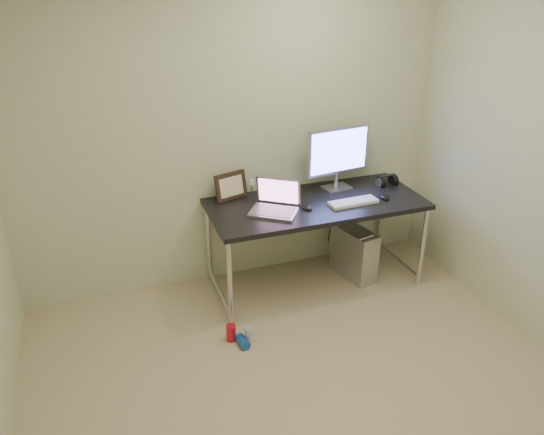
% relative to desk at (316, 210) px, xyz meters
% --- Properties ---
extents(floor, '(3.50, 3.50, 0.00)m').
position_rel_desk_xyz_m(floor, '(-0.57, -1.37, -0.68)').
color(floor, tan).
rests_on(floor, ground).
extents(wall_back, '(3.50, 0.02, 2.50)m').
position_rel_desk_xyz_m(wall_back, '(-0.57, 0.38, 0.57)').
color(wall_back, beige).
rests_on(wall_back, ground).
extents(desk, '(1.72, 0.75, 0.75)m').
position_rel_desk_xyz_m(desk, '(0.00, 0.00, 0.00)').
color(desk, black).
rests_on(desk, ground).
extents(tower_computer, '(0.28, 0.46, 0.47)m').
position_rel_desk_xyz_m(tower_computer, '(0.36, -0.02, -0.45)').
color(tower_computer, '#ADACB1').
rests_on(tower_computer, ground).
extents(cable_a, '(0.01, 0.16, 0.69)m').
position_rel_desk_xyz_m(cable_a, '(0.31, 0.33, -0.28)').
color(cable_a, black).
rests_on(cable_a, ground).
extents(cable_b, '(0.02, 0.11, 0.71)m').
position_rel_desk_xyz_m(cable_b, '(0.40, 0.31, -0.30)').
color(cable_b, black).
rests_on(cable_b, ground).
extents(can_red, '(0.08, 0.08, 0.13)m').
position_rel_desk_xyz_m(can_red, '(-0.87, -0.52, -0.61)').
color(can_red, red).
rests_on(can_red, ground).
extents(can_white, '(0.09, 0.09, 0.13)m').
position_rel_desk_xyz_m(can_white, '(-0.75, -0.58, -0.61)').
color(can_white, silver).
rests_on(can_white, ground).
extents(can_blue, '(0.08, 0.13, 0.07)m').
position_rel_desk_xyz_m(can_blue, '(-0.81, -0.61, -0.64)').
color(can_blue, '#154DB1').
rests_on(can_blue, ground).
extents(laptop, '(0.45, 0.43, 0.24)m').
position_rel_desk_xyz_m(laptop, '(-0.36, -0.05, 0.13)').
color(laptop, '#AFAEB6').
rests_on(laptop, desk).
extents(monitor, '(0.57, 0.19, 0.53)m').
position_rel_desk_xyz_m(monitor, '(0.27, 0.20, 0.38)').
color(monitor, '#AFAEB6').
rests_on(monitor, desk).
extents(keyboard, '(0.40, 0.15, 0.02)m').
position_rel_desk_xyz_m(keyboard, '(0.26, -0.13, 0.09)').
color(keyboard, silver).
rests_on(keyboard, desk).
extents(mouse_right, '(0.10, 0.13, 0.04)m').
position_rel_desk_xyz_m(mouse_right, '(0.55, -0.12, 0.09)').
color(mouse_right, black).
rests_on(mouse_right, desk).
extents(mouse_left, '(0.09, 0.12, 0.03)m').
position_rel_desk_xyz_m(mouse_left, '(-0.13, -0.11, 0.09)').
color(mouse_left, black).
rests_on(mouse_left, desk).
extents(headphones, '(0.18, 0.11, 0.12)m').
position_rel_desk_xyz_m(headphones, '(0.71, 0.12, 0.10)').
color(headphones, black).
rests_on(headphones, desk).
extents(picture_frame, '(0.29, 0.15, 0.22)m').
position_rel_desk_xyz_m(picture_frame, '(-0.62, 0.29, 0.18)').
color(picture_frame, black).
rests_on(picture_frame, desk).
extents(webcam, '(0.05, 0.04, 0.13)m').
position_rel_desk_xyz_m(webcam, '(-0.44, 0.31, 0.17)').
color(webcam, silver).
rests_on(webcam, desk).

